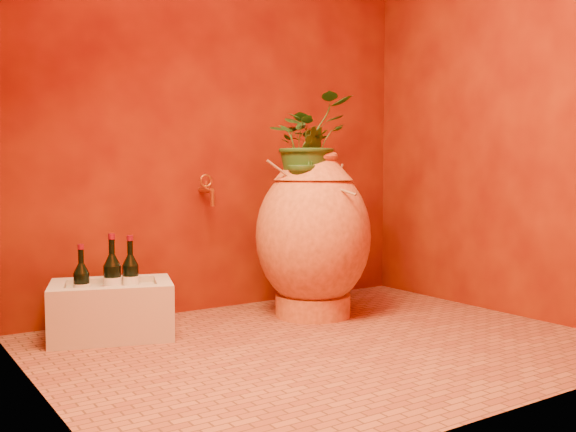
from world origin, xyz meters
TOP-DOWN VIEW (x-y plane):
  - floor at (0.00, 0.00)m, footprint 2.50×2.50m
  - wall_back at (0.00, 1.00)m, footprint 2.50×0.02m
  - wall_left at (-1.25, 0.00)m, footprint 0.02×2.00m
  - wall_right at (1.25, 0.00)m, footprint 0.02×2.00m
  - amphora at (0.30, 0.51)m, footprint 0.66×0.67m
  - stone_basin at (-0.78, 0.68)m, footprint 0.66×0.56m
  - wine_bottle_a at (-0.67, 0.72)m, footprint 0.08×0.08m
  - wine_bottle_b at (-0.77, 0.70)m, footprint 0.09×0.09m
  - wine_bottle_c at (-0.91, 0.70)m, footprint 0.08×0.08m
  - wall_tap at (-0.15, 0.91)m, footprint 0.08×0.16m
  - plant_main at (0.28, 0.53)m, footprint 0.52×0.47m
  - plant_side at (0.21, 0.45)m, footprint 0.24×0.21m

SIDE VIEW (x-z plane):
  - floor at x=0.00m, z-range 0.00..0.00m
  - stone_basin at x=-0.78m, z-range -0.01..0.26m
  - wine_bottle_c at x=-0.91m, z-range 0.10..0.41m
  - wine_bottle_a at x=-0.67m, z-range 0.10..0.44m
  - wine_bottle_b at x=-0.77m, z-range 0.10..0.45m
  - amphora at x=0.30m, z-range 0.00..0.90m
  - wall_tap at x=-0.15m, z-range 0.61..0.79m
  - plant_side at x=0.21m, z-range 0.68..1.04m
  - plant_main at x=0.28m, z-range 0.71..1.22m
  - wall_back at x=0.00m, z-range 0.00..2.50m
  - wall_left at x=-1.25m, z-range 0.00..2.50m
  - wall_right at x=1.25m, z-range 0.00..2.50m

